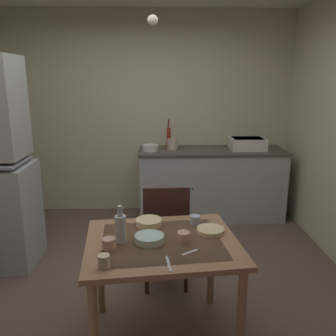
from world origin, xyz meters
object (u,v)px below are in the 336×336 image
(mug_dark, at_px, (104,261))
(hand_pump, at_px, (169,136))
(sink_basin, at_px, (247,143))
(chair_far_side, at_px, (166,235))
(glass_bottle, at_px, (121,228))
(mixing_bowl_counter, at_px, (150,148))
(dining_table, at_px, (162,255))
(serving_bowl_wide, at_px, (149,239))

(mug_dark, bearing_deg, hand_pump, 80.35)
(sink_basin, bearing_deg, chair_far_side, -123.55)
(sink_basin, height_order, hand_pump, hand_pump)
(chair_far_side, distance_m, glass_bottle, 0.81)
(mixing_bowl_counter, xyz_separation_m, dining_table, (0.12, -2.24, -0.29))
(chair_far_side, xyz_separation_m, glass_bottle, (-0.31, -0.65, 0.36))
(glass_bottle, bearing_deg, mug_dark, -101.01)
(mixing_bowl_counter, height_order, glass_bottle, glass_bottle)
(hand_pump, distance_m, glass_bottle, 2.39)
(hand_pump, bearing_deg, dining_table, -92.85)
(sink_basin, relative_size, serving_bowl_wide, 2.25)
(sink_basin, distance_m, glass_bottle, 2.70)
(mug_dark, height_order, glass_bottle, glass_bottle)
(glass_bottle, bearing_deg, sink_basin, 58.52)
(hand_pump, relative_size, dining_table, 0.36)
(dining_table, bearing_deg, sink_basin, 63.72)
(dining_table, distance_m, mug_dark, 0.50)
(dining_table, distance_m, glass_bottle, 0.34)
(serving_bowl_wide, height_order, mug_dark, mug_dark)
(dining_table, xyz_separation_m, serving_bowl_wide, (-0.08, -0.01, 0.13))
(hand_pump, height_order, glass_bottle, hand_pump)
(serving_bowl_wide, relative_size, mug_dark, 2.50)
(sink_basin, distance_m, chair_far_side, 2.04)
(hand_pump, bearing_deg, glass_bottle, -99.46)
(hand_pump, height_order, chair_far_side, hand_pump)
(serving_bowl_wide, bearing_deg, chair_far_side, 79.39)
(sink_basin, xyz_separation_m, mug_dark, (-1.47, -2.63, -0.19))
(dining_table, relative_size, serving_bowl_wide, 5.60)
(hand_pump, height_order, serving_bowl_wide, hand_pump)
(mixing_bowl_counter, height_order, serving_bowl_wide, mixing_bowl_counter)
(sink_basin, bearing_deg, glass_bottle, -121.48)
(hand_pump, xyz_separation_m, mug_dark, (-0.46, -2.68, -0.28))
(sink_basin, relative_size, mug_dark, 5.63)
(dining_table, bearing_deg, glass_bottle, -179.29)
(hand_pump, distance_m, mixing_bowl_counter, 0.28)
(sink_basin, xyz_separation_m, dining_table, (-1.13, -2.29, -0.33))
(dining_table, relative_size, chair_far_side, 1.14)
(hand_pump, xyz_separation_m, dining_table, (-0.12, -2.34, -0.43))
(chair_far_side, bearing_deg, sink_basin, 56.45)
(dining_table, bearing_deg, hand_pump, 87.15)
(dining_table, height_order, serving_bowl_wide, serving_bowl_wide)
(dining_table, relative_size, mug_dark, 14.01)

